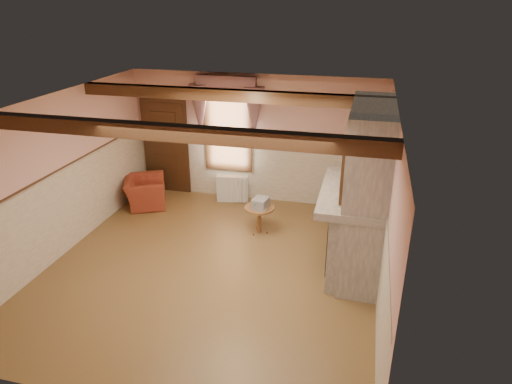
% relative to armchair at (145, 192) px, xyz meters
% --- Properties ---
extents(floor, '(5.50, 6.00, 0.01)m').
position_rel_armchair_xyz_m(floor, '(2.25, -2.03, -0.31)').
color(floor, brown).
rests_on(floor, ground).
extents(ceiling, '(5.50, 6.00, 0.01)m').
position_rel_armchair_xyz_m(ceiling, '(2.25, -2.03, 2.49)').
color(ceiling, silver).
rests_on(ceiling, wall_back).
extents(wall_back, '(5.50, 0.02, 2.80)m').
position_rel_armchair_xyz_m(wall_back, '(2.25, 0.97, 1.09)').
color(wall_back, '#DDA499').
rests_on(wall_back, floor).
extents(wall_front, '(5.50, 0.02, 2.80)m').
position_rel_armchair_xyz_m(wall_front, '(2.25, -5.03, 1.09)').
color(wall_front, '#DDA499').
rests_on(wall_front, floor).
extents(wall_left, '(0.02, 6.00, 2.80)m').
position_rel_armchair_xyz_m(wall_left, '(-0.50, -2.03, 1.09)').
color(wall_left, '#DDA499').
rests_on(wall_left, floor).
extents(wall_right, '(0.02, 6.00, 2.80)m').
position_rel_armchair_xyz_m(wall_right, '(5.00, -2.03, 1.09)').
color(wall_right, '#DDA499').
rests_on(wall_right, floor).
extents(wainscot, '(5.50, 6.00, 1.50)m').
position_rel_armchair_xyz_m(wainscot, '(2.25, -2.03, 0.44)').
color(wainscot, beige).
rests_on(wainscot, floor).
extents(chair_rail, '(5.50, 6.00, 0.08)m').
position_rel_armchair_xyz_m(chair_rail, '(2.25, -2.03, 1.19)').
color(chair_rail, black).
rests_on(chair_rail, wainscot).
extents(firebox, '(0.20, 0.95, 0.90)m').
position_rel_armchair_xyz_m(firebox, '(4.25, -1.43, 0.14)').
color(firebox, black).
rests_on(firebox, floor).
extents(armchair, '(1.16, 1.22, 0.62)m').
position_rel_armchair_xyz_m(armchair, '(0.00, 0.00, 0.00)').
color(armchair, maroon).
rests_on(armchair, floor).
extents(side_table, '(0.61, 0.61, 0.55)m').
position_rel_armchair_xyz_m(side_table, '(2.74, -0.65, -0.04)').
color(side_table, brown).
rests_on(side_table, floor).
extents(book_stack, '(0.31, 0.36, 0.20)m').
position_rel_armchair_xyz_m(book_stack, '(2.77, -0.68, 0.34)').
color(book_stack, '#B7AD8C').
rests_on(book_stack, side_table).
extents(radiator, '(0.72, 0.31, 0.60)m').
position_rel_armchair_xyz_m(radiator, '(1.80, 0.67, -0.01)').
color(radiator, silver).
rests_on(radiator, floor).
extents(bowl, '(0.32, 0.32, 0.08)m').
position_rel_armchair_xyz_m(bowl, '(4.49, -1.66, 1.15)').
color(bowl, brown).
rests_on(bowl, mantel).
extents(mantel_clock, '(0.14, 0.24, 0.20)m').
position_rel_armchair_xyz_m(mantel_clock, '(4.49, -0.91, 1.21)').
color(mantel_clock, black).
rests_on(mantel_clock, mantel).
extents(oil_lamp, '(0.11, 0.11, 0.28)m').
position_rel_armchair_xyz_m(oil_lamp, '(4.49, -0.74, 1.25)').
color(oil_lamp, gold).
rests_on(oil_lamp, mantel).
extents(candle_red, '(0.06, 0.06, 0.16)m').
position_rel_armchair_xyz_m(candle_red, '(4.49, -1.84, 1.19)').
color(candle_red, maroon).
rests_on(candle_red, mantel).
extents(jar_yellow, '(0.06, 0.06, 0.12)m').
position_rel_armchair_xyz_m(jar_yellow, '(4.49, -1.69, 1.17)').
color(jar_yellow, gold).
rests_on(jar_yellow, mantel).
extents(fireplace, '(0.85, 2.00, 2.80)m').
position_rel_armchair_xyz_m(fireplace, '(4.67, -1.43, 1.09)').
color(fireplace, gray).
rests_on(fireplace, floor).
extents(mantel, '(1.05, 2.05, 0.12)m').
position_rel_armchair_xyz_m(mantel, '(4.49, -1.43, 1.05)').
color(mantel, gray).
rests_on(mantel, fireplace).
extents(overmantel_mirror, '(0.06, 1.44, 1.04)m').
position_rel_armchair_xyz_m(overmantel_mirror, '(4.31, -1.43, 1.66)').
color(overmantel_mirror, silver).
rests_on(overmantel_mirror, fireplace).
extents(door, '(1.10, 0.10, 2.10)m').
position_rel_armchair_xyz_m(door, '(0.15, 0.91, 0.74)').
color(door, black).
rests_on(door, floor).
extents(window, '(1.06, 0.08, 2.02)m').
position_rel_armchair_xyz_m(window, '(1.65, 0.94, 1.34)').
color(window, white).
rests_on(window, wall_back).
extents(window_drapes, '(1.30, 0.14, 1.40)m').
position_rel_armchair_xyz_m(window_drapes, '(1.65, 0.85, 1.94)').
color(window_drapes, gray).
rests_on(window_drapes, wall_back).
extents(ceiling_beam_front, '(5.50, 0.18, 0.20)m').
position_rel_armchair_xyz_m(ceiling_beam_front, '(2.25, -3.23, 2.39)').
color(ceiling_beam_front, black).
rests_on(ceiling_beam_front, ceiling).
extents(ceiling_beam_back, '(5.50, 0.18, 0.20)m').
position_rel_armchair_xyz_m(ceiling_beam_back, '(2.25, -0.83, 2.39)').
color(ceiling_beam_back, black).
rests_on(ceiling_beam_back, ceiling).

